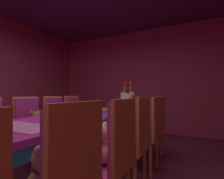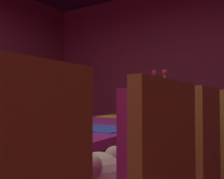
# 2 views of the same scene
# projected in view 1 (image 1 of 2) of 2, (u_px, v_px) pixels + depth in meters

# --- Properties ---
(wall_back) EXTENTS (5.20, 0.12, 2.80)m
(wall_back) POSITION_uv_depth(u_px,v_px,m) (142.00, 81.00, 4.80)
(wall_back) COLOR #99334C
(wall_back) RESTS_ON ground_plane
(banquet_table) EXTENTS (0.90, 3.38, 0.75)m
(banquet_table) POSITION_uv_depth(u_px,v_px,m) (58.00, 127.00, 1.92)
(banquet_table) COLOR #B22D8C
(banquet_table) RESTS_ON ground_plane
(chair_left_3) EXTENTS (0.42, 0.41, 0.98)m
(chair_left_3) POSITION_uv_depth(u_px,v_px,m) (29.00, 123.00, 2.51)
(chair_left_3) COLOR #CC338C
(chair_left_3) RESTS_ON ground_plane
(teddy_left_3) EXTENTS (0.27, 0.35, 0.33)m
(teddy_left_3) POSITION_uv_depth(u_px,v_px,m) (36.00, 124.00, 2.45)
(teddy_left_3) COLOR brown
(teddy_left_3) RESTS_ON chair_left_3
(chair_left_4) EXTENTS (0.42, 0.41, 0.98)m
(chair_left_4) POSITION_uv_depth(u_px,v_px,m) (56.00, 118.00, 3.03)
(chair_left_4) COLOR #CC338C
(chair_left_4) RESTS_ON ground_plane
(teddy_left_4) EXTENTS (0.23, 0.30, 0.28)m
(teddy_left_4) POSITION_uv_depth(u_px,v_px,m) (62.00, 120.00, 2.96)
(teddy_left_4) COLOR brown
(teddy_left_4) RESTS_ON chair_left_4
(chair_left_5) EXTENTS (0.42, 0.41, 0.98)m
(chair_left_5) POSITION_uv_depth(u_px,v_px,m) (75.00, 115.00, 3.47)
(chair_left_5) COLOR #CC338C
(chair_left_5) RESTS_ON ground_plane
(teddy_left_5) EXTENTS (0.23, 0.29, 0.28)m
(teddy_left_5) POSITION_uv_depth(u_px,v_px,m) (80.00, 117.00, 3.41)
(teddy_left_5) COLOR olive
(teddy_left_5) RESTS_ON chair_left_5
(chair_right_1) EXTENTS (0.42, 0.41, 0.98)m
(chair_right_1) POSITION_uv_depth(u_px,v_px,m) (66.00, 179.00, 0.86)
(chair_right_1) COLOR purple
(chair_right_1) RESTS_ON ground_plane
(teddy_right_1) EXTENTS (0.25, 0.32, 0.30)m
(teddy_right_1) POSITION_uv_depth(u_px,v_px,m) (45.00, 174.00, 0.93)
(teddy_right_1) COLOR #9E7247
(teddy_right_1) RESTS_ON chair_right_1
(chair_right_2) EXTENTS (0.42, 0.41, 0.98)m
(chair_right_2) POSITION_uv_depth(u_px,v_px,m) (115.00, 149.00, 1.33)
(chair_right_2) COLOR #CC338C
(chair_right_2) RESTS_ON ground_plane
(teddy_right_2) EXTENTS (0.27, 0.35, 0.33)m
(teddy_right_2) POSITION_uv_depth(u_px,v_px,m) (99.00, 146.00, 1.40)
(teddy_right_2) COLOR beige
(teddy_right_2) RESTS_ON chair_right_2
(chair_right_3) EXTENTS (0.42, 0.41, 0.98)m
(chair_right_3) POSITION_uv_depth(u_px,v_px,m) (137.00, 135.00, 1.78)
(chair_right_3) COLOR red
(chair_right_3) RESTS_ON ground_plane
(teddy_right_3) EXTENTS (0.23, 0.30, 0.28)m
(teddy_right_3) POSITION_uv_depth(u_px,v_px,m) (124.00, 135.00, 1.85)
(teddy_right_3) COLOR olive
(teddy_right_3) RESTS_ON chair_right_3
(chair_right_4) EXTENTS (0.42, 0.41, 0.98)m
(chair_right_4) POSITION_uv_depth(u_px,v_px,m) (151.00, 126.00, 2.28)
(chair_right_4) COLOR purple
(chair_right_4) RESTS_ON ground_plane
(teddy_right_4) EXTENTS (0.22, 0.28, 0.26)m
(teddy_right_4) POSITION_uv_depth(u_px,v_px,m) (140.00, 127.00, 2.34)
(teddy_right_4) COLOR olive
(teddy_right_4) RESTS_ON chair_right_4
(chair_right_5) EXTENTS (0.42, 0.41, 0.98)m
(chair_right_5) POSITION_uv_depth(u_px,v_px,m) (157.00, 121.00, 2.73)
(chair_right_5) COLOR #268C4C
(chair_right_5) RESTS_ON ground_plane
(throne_chair) EXTENTS (0.41, 0.42, 0.98)m
(throne_chair) POSITION_uv_depth(u_px,v_px,m) (130.00, 113.00, 3.91)
(throne_chair) COLOR purple
(throne_chair) RESTS_ON ground_plane
(king_teddy_bear) EXTENTS (0.65, 0.50, 0.83)m
(king_teddy_bear) POSITION_uv_depth(u_px,v_px,m) (127.00, 108.00, 3.77)
(king_teddy_bear) COLOR beige
(king_teddy_bear) RESTS_ON throne_chair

